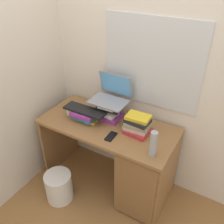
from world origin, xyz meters
name	(u,v)px	position (x,y,z in m)	size (l,w,h in m)	color
ground_plane	(108,181)	(0.00, 0.00, 0.00)	(6.00, 6.00, 0.00)	olive
wall_back	(127,59)	(0.00, 0.35, 1.30)	(6.00, 0.06, 2.60)	silver
wall_left	(38,56)	(-0.78, 0.00, 1.30)	(0.05, 6.00, 2.60)	beige
desk	(136,165)	(0.33, -0.02, 0.42)	(1.30, 0.60, 0.77)	olive
book_stack_tall	(109,111)	(-0.05, 0.11, 0.85)	(0.24, 0.19, 0.17)	#8C338C
book_stack_keyboard_riser	(85,115)	(-0.23, -0.04, 0.82)	(0.25, 0.20, 0.09)	yellow
book_stack_side	(137,125)	(0.29, 0.03, 0.85)	(0.24, 0.21, 0.17)	#B22D33
laptop	(112,94)	(-0.06, 0.17, 1.00)	(0.35, 0.29, 0.24)	gray
keyboard	(85,110)	(-0.24, -0.03, 0.87)	(0.42, 0.14, 0.02)	black
computer_mouse	(126,127)	(0.17, 0.03, 0.79)	(0.06, 0.10, 0.04)	#A5A8AD
mug	(70,110)	(-0.42, -0.03, 0.81)	(0.12, 0.08, 0.09)	white
water_bottle	(153,144)	(0.52, -0.18, 0.88)	(0.06, 0.06, 0.23)	#999EA5
cell_phone	(111,136)	(0.12, -0.15, 0.77)	(0.07, 0.14, 0.01)	black
wastebasket	(59,187)	(-0.32, -0.43, 0.15)	(0.27, 0.27, 0.31)	silver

